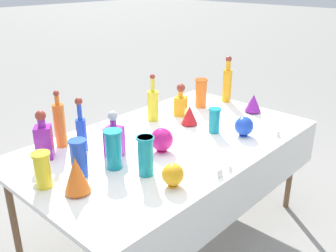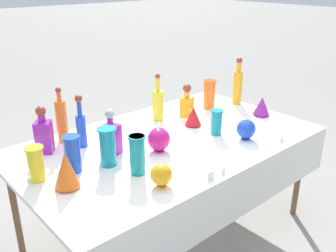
{
  "view_description": "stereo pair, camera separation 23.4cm",
  "coord_description": "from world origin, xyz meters",
  "px_view_note": "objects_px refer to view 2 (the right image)",
  "views": [
    {
      "loc": [
        -1.69,
        -1.57,
        1.81
      ],
      "look_at": [
        0.0,
        0.0,
        0.86
      ],
      "focal_mm": 40.0,
      "sensor_mm": 36.0,
      "label": 1
    },
    {
      "loc": [
        -1.52,
        -1.73,
        1.81
      ],
      "look_at": [
        0.0,
        0.0,
        0.86
      ],
      "focal_mm": 40.0,
      "sensor_mm": 36.0,
      "label": 2
    }
  ],
  "objects_px": {
    "tall_bottle_3": "(238,85)",
    "round_bowl_2": "(159,139)",
    "tall_bottle_0": "(62,120)",
    "tall_bottle_2": "(81,126)",
    "slender_vase_1": "(36,163)",
    "slender_vase_5": "(209,93)",
    "square_decanter_1": "(187,103)",
    "fluted_vase_2": "(66,170)",
    "slender_vase_2": "(217,121)",
    "slender_vase_0": "(72,153)",
    "fluted_vase_1": "(193,116)",
    "fluted_vase_0": "(262,106)",
    "round_bowl_0": "(246,129)",
    "tall_bottle_1": "(158,104)",
    "square_decanter_2": "(111,136)",
    "round_bowl_1": "(161,175)",
    "square_decanter_0": "(44,133)",
    "slender_vase_3": "(108,146)",
    "slender_vase_4": "(137,154)"
  },
  "relations": [
    {
      "from": "tall_bottle_3",
      "to": "round_bowl_2",
      "type": "bearing_deg",
      "value": -166.21
    },
    {
      "from": "slender_vase_1",
      "to": "slender_vase_5",
      "type": "distance_m",
      "value": 1.57
    },
    {
      "from": "tall_bottle_3",
      "to": "fluted_vase_2",
      "type": "bearing_deg",
      "value": -170.59
    },
    {
      "from": "tall_bottle_2",
      "to": "square_decanter_0",
      "type": "xyz_separation_m",
      "value": [
        -0.22,
        0.08,
        -0.01
      ]
    },
    {
      "from": "square_decanter_1",
      "to": "round_bowl_0",
      "type": "relative_size",
      "value": 1.85
    },
    {
      "from": "tall_bottle_3",
      "to": "round_bowl_1",
      "type": "xyz_separation_m",
      "value": [
        -1.36,
        -0.6,
        -0.1
      ]
    },
    {
      "from": "square_decanter_1",
      "to": "slender_vase_3",
      "type": "distance_m",
      "value": 0.95
    },
    {
      "from": "slender_vase_5",
      "to": "fluted_vase_2",
      "type": "relative_size",
      "value": 1.19
    },
    {
      "from": "tall_bottle_2",
      "to": "round_bowl_2",
      "type": "distance_m",
      "value": 0.5
    },
    {
      "from": "square_decanter_1",
      "to": "slender_vase_2",
      "type": "distance_m",
      "value": 0.41
    },
    {
      "from": "slender_vase_2",
      "to": "round_bowl_2",
      "type": "bearing_deg",
      "value": 172.59
    },
    {
      "from": "square_decanter_1",
      "to": "square_decanter_2",
      "type": "relative_size",
      "value": 0.88
    },
    {
      "from": "square_decanter_1",
      "to": "fluted_vase_2",
      "type": "relative_size",
      "value": 1.27
    },
    {
      "from": "fluted_vase_2",
      "to": "tall_bottle_1",
      "type": "bearing_deg",
      "value": 24.08
    },
    {
      "from": "square_decanter_1",
      "to": "slender_vase_1",
      "type": "bearing_deg",
      "value": -172.25
    },
    {
      "from": "tall_bottle_3",
      "to": "fluted_vase_1",
      "type": "bearing_deg",
      "value": -170.07
    },
    {
      "from": "square_decanter_2",
      "to": "tall_bottle_3",
      "type": "bearing_deg",
      "value": 4.37
    },
    {
      "from": "tall_bottle_0",
      "to": "tall_bottle_2",
      "type": "bearing_deg",
      "value": -69.38
    },
    {
      "from": "tall_bottle_2",
      "to": "slender_vase_3",
      "type": "xyz_separation_m",
      "value": [
        -0.01,
        -0.33,
        -0.02
      ]
    },
    {
      "from": "slender_vase_0",
      "to": "fluted_vase_2",
      "type": "distance_m",
      "value": 0.18
    },
    {
      "from": "tall_bottle_2",
      "to": "square_decanter_2",
      "type": "relative_size",
      "value": 1.19
    },
    {
      "from": "slender_vase_5",
      "to": "round_bowl_0",
      "type": "height_order",
      "value": "slender_vase_5"
    },
    {
      "from": "slender_vase_0",
      "to": "slender_vase_2",
      "type": "height_order",
      "value": "slender_vase_0"
    },
    {
      "from": "fluted_vase_1",
      "to": "square_decanter_0",
      "type": "bearing_deg",
      "value": 163.52
    },
    {
      "from": "tall_bottle_0",
      "to": "slender_vase_5",
      "type": "xyz_separation_m",
      "value": [
        1.21,
        -0.19,
        -0.03
      ]
    },
    {
      "from": "square_decanter_0",
      "to": "slender_vase_5",
      "type": "height_order",
      "value": "square_decanter_0"
    },
    {
      "from": "tall_bottle_0",
      "to": "slender_vase_1",
      "type": "height_order",
      "value": "tall_bottle_0"
    },
    {
      "from": "slender_vase_4",
      "to": "round_bowl_2",
      "type": "height_order",
      "value": "slender_vase_4"
    },
    {
      "from": "tall_bottle_3",
      "to": "round_bowl_1",
      "type": "relative_size",
      "value": 3.12
    },
    {
      "from": "tall_bottle_0",
      "to": "square_decanter_0",
      "type": "relative_size",
      "value": 1.23
    },
    {
      "from": "fluted_vase_0",
      "to": "fluted_vase_1",
      "type": "relative_size",
      "value": 1.02
    },
    {
      "from": "square_decanter_1",
      "to": "fluted_vase_2",
      "type": "distance_m",
      "value": 1.26
    },
    {
      "from": "slender_vase_2",
      "to": "round_bowl_2",
      "type": "xyz_separation_m",
      "value": [
        -0.47,
        0.06,
        -0.02
      ]
    },
    {
      "from": "slender_vase_0",
      "to": "slender_vase_1",
      "type": "relative_size",
      "value": 1.1
    },
    {
      "from": "round_bowl_0",
      "to": "tall_bottle_1",
      "type": "bearing_deg",
      "value": 107.75
    },
    {
      "from": "tall_bottle_2",
      "to": "square_decanter_2",
      "type": "bearing_deg",
      "value": -67.93
    },
    {
      "from": "slender_vase_0",
      "to": "fluted_vase_1",
      "type": "distance_m",
      "value": 0.99
    },
    {
      "from": "slender_vase_0",
      "to": "tall_bottle_2",
      "type": "bearing_deg",
      "value": 52.27
    },
    {
      "from": "fluted_vase_1",
      "to": "slender_vase_0",
      "type": "bearing_deg",
      "value": -177.75
    },
    {
      "from": "slender_vase_1",
      "to": "slender_vase_2",
      "type": "height_order",
      "value": "slender_vase_1"
    },
    {
      "from": "tall_bottle_0",
      "to": "slender_vase_0",
      "type": "bearing_deg",
      "value": -109.4
    },
    {
      "from": "square_decanter_2",
      "to": "fluted_vase_2",
      "type": "distance_m",
      "value": 0.44
    },
    {
      "from": "slender_vase_3",
      "to": "fluted_vase_1",
      "type": "bearing_deg",
      "value": 7.58
    },
    {
      "from": "tall_bottle_2",
      "to": "fluted_vase_2",
      "type": "bearing_deg",
      "value": -128.11
    },
    {
      "from": "fluted_vase_0",
      "to": "round_bowl_1",
      "type": "xyz_separation_m",
      "value": [
        -1.27,
        -0.29,
        -0.01
      ]
    },
    {
      "from": "tall_bottle_0",
      "to": "slender_vase_5",
      "type": "relative_size",
      "value": 1.57
    },
    {
      "from": "square_decanter_0",
      "to": "fluted_vase_0",
      "type": "distance_m",
      "value": 1.64
    },
    {
      "from": "round_bowl_1",
      "to": "square_decanter_1",
      "type": "bearing_deg",
      "value": 38.92
    },
    {
      "from": "slender_vase_0",
      "to": "slender_vase_3",
      "type": "xyz_separation_m",
      "value": [
        0.19,
        -0.07,
        0.01
      ]
    },
    {
      "from": "slender_vase_0",
      "to": "slender_vase_5",
      "type": "distance_m",
      "value": 1.38
    }
  ]
}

